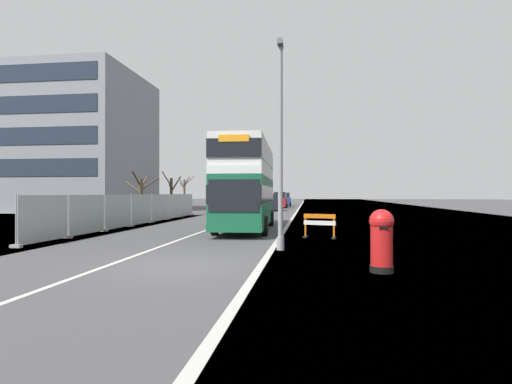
# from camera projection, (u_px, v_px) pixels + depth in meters

# --- Properties ---
(ground) EXTENTS (140.00, 280.00, 0.10)m
(ground) POSITION_uv_depth(u_px,v_px,m) (198.00, 266.00, 11.94)
(ground) COLOR #424244
(double_decker_bus) EXTENTS (3.13, 10.66, 5.01)m
(double_decker_bus) POSITION_uv_depth(u_px,v_px,m) (247.00, 184.00, 23.45)
(double_decker_bus) COLOR #145638
(double_decker_bus) RESTS_ON ground
(lamppost_foreground) EXTENTS (0.29, 0.70, 7.87)m
(lamppost_foreground) POSITION_uv_depth(u_px,v_px,m) (280.00, 152.00, 15.02)
(lamppost_foreground) COLOR gray
(lamppost_foreground) RESTS_ON ground
(red_pillar_postbox) EXTENTS (0.65, 0.65, 1.71)m
(red_pillar_postbox) POSITION_uv_depth(u_px,v_px,m) (382.00, 238.00, 10.82)
(red_pillar_postbox) COLOR black
(red_pillar_postbox) RESTS_ON ground
(roadworks_barrier) EXTENTS (1.58, 0.81, 1.15)m
(roadworks_barrier) POSITION_uv_depth(u_px,v_px,m) (320.00, 223.00, 19.05)
(roadworks_barrier) COLOR orange
(roadworks_barrier) RESTS_ON ground
(construction_site_fence) EXTENTS (0.44, 24.00, 2.11)m
(construction_site_fence) POSITION_uv_depth(u_px,v_px,m) (142.00, 210.00, 27.48)
(construction_site_fence) COLOR #A8AAAD
(construction_site_fence) RESTS_ON ground
(car_oncoming_near) EXTENTS (2.04, 4.48, 2.05)m
(car_oncoming_near) POSITION_uv_depth(u_px,v_px,m) (229.00, 204.00, 43.34)
(car_oncoming_near) COLOR slate
(car_oncoming_near) RESTS_ON ground
(car_receding_mid) EXTENTS (1.97, 3.86, 2.09)m
(car_receding_mid) POSITION_uv_depth(u_px,v_px,m) (272.00, 203.00, 48.81)
(car_receding_mid) COLOR black
(car_receding_mid) RESTS_ON ground
(car_receding_far) EXTENTS (1.99, 4.50, 2.32)m
(car_receding_far) POSITION_uv_depth(u_px,v_px,m) (280.00, 201.00, 58.50)
(car_receding_far) COLOR maroon
(car_receding_far) RESTS_ON ground
(car_far_side) EXTENTS (2.04, 4.25, 2.25)m
(car_far_side) POSITION_uv_depth(u_px,v_px,m) (285.00, 200.00, 66.99)
(car_far_side) COLOR navy
(car_far_side) RESTS_ON ground
(bare_tree_far_verge_near) EXTENTS (3.77, 3.22, 4.39)m
(bare_tree_far_verge_near) POSITION_uv_depth(u_px,v_px,m) (140.00, 193.00, 40.26)
(bare_tree_far_verge_near) COLOR #4C3D2D
(bare_tree_far_verge_near) RESTS_ON ground
(bare_tree_far_verge_mid) EXTENTS (2.59, 2.24, 4.97)m
(bare_tree_far_verge_mid) POSITION_uv_depth(u_px,v_px,m) (171.00, 191.00, 51.14)
(bare_tree_far_verge_mid) COLOR #4C3D2D
(bare_tree_far_verge_mid) RESTS_ON ground
(bare_tree_far_verge_far) EXTENTS (2.72, 3.34, 5.14)m
(bare_tree_far_verge_far) POSITION_uv_depth(u_px,v_px,m) (185.00, 190.00, 68.68)
(bare_tree_far_verge_far) COLOR #4C3D2D
(bare_tree_far_verge_far) RESTS_ON ground
(backdrop_office_block) EXTENTS (28.04, 15.26, 16.82)m
(backdrop_office_block) POSITION_uv_depth(u_px,v_px,m) (31.00, 144.00, 50.77)
(backdrop_office_block) COLOR gray
(backdrop_office_block) RESTS_ON ground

